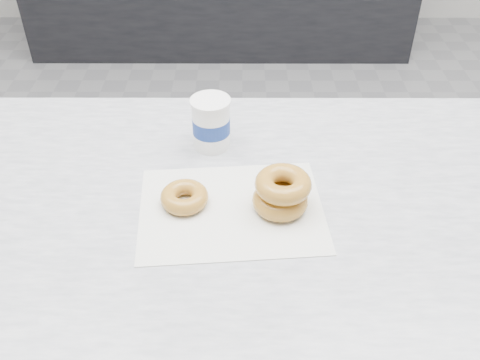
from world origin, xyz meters
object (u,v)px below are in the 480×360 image
at_px(counter, 187,338).
at_px(donut_stack, 282,192).
at_px(donut_single, 184,197).
at_px(coffee_cup, 211,123).

height_order(counter, donut_stack, donut_stack).
xyz_separation_m(counter, donut_single, (0.03, -0.01, 0.47)).
relative_size(counter, donut_stack, 21.02).
bearing_deg(donut_single, counter, 153.56).
distance_m(donut_stack, coffee_cup, 0.25).
height_order(donut_single, donut_stack, donut_stack).
xyz_separation_m(donut_single, donut_stack, (0.18, -0.01, 0.02)).
relative_size(donut_single, donut_stack, 0.62).
distance_m(counter, donut_stack, 0.53).
bearing_deg(donut_stack, coffee_cup, 124.14).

